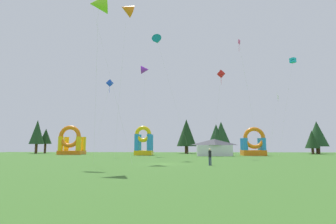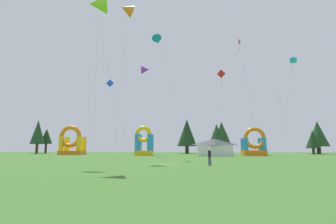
{
  "view_description": "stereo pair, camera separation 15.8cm",
  "coord_description": "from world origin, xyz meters",
  "px_view_note": "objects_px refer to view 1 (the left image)",
  "views": [
    {
      "loc": [
        2.22,
        -31.72,
        2.14
      ],
      "look_at": [
        0.0,
        9.91,
        7.54
      ],
      "focal_mm": 28.09,
      "sensor_mm": 36.0,
      "label": 1
    },
    {
      "loc": [
        2.38,
        -31.71,
        2.14
      ],
      "look_at": [
        0.0,
        9.91,
        7.54
      ],
      "focal_mm": 28.09,
      "sensor_mm": 36.0,
      "label": 2
    }
  ],
  "objects_px": {
    "inflatable_blue_arch": "(71,144)",
    "festival_tent": "(214,147)",
    "person_near_camera": "(210,155)",
    "kite_orange_delta": "(127,9)",
    "kite_white_diamond": "(278,97)",
    "kite_pink_diamond": "(239,45)",
    "kite_blue_diamond": "(110,84)",
    "kite_purple_delta": "(145,70)",
    "inflatable_red_slide": "(144,144)",
    "kite_lime_delta": "(98,4)",
    "kite_red_diamond": "(221,75)",
    "kite_teal_delta": "(157,41)",
    "kite_cyan_box": "(293,61)",
    "inflatable_orange_dome": "(253,146)"
  },
  "relations": [
    {
      "from": "kite_purple_delta",
      "to": "person_near_camera",
      "type": "relative_size",
      "value": 11.03
    },
    {
      "from": "kite_red_diamond",
      "to": "kite_cyan_box",
      "type": "distance_m",
      "value": 14.85
    },
    {
      "from": "person_near_camera",
      "to": "festival_tent",
      "type": "distance_m",
      "value": 28.58
    },
    {
      "from": "kite_purple_delta",
      "to": "kite_teal_delta",
      "type": "height_order",
      "value": "kite_teal_delta"
    },
    {
      "from": "kite_white_diamond",
      "to": "kite_teal_delta",
      "type": "xyz_separation_m",
      "value": [
        -22.84,
        -3.83,
        10.15
      ]
    },
    {
      "from": "kite_lime_delta",
      "to": "inflatable_red_slide",
      "type": "relative_size",
      "value": 2.72
    },
    {
      "from": "kite_pink_diamond",
      "to": "kite_blue_diamond",
      "type": "distance_m",
      "value": 26.17
    },
    {
      "from": "kite_teal_delta",
      "to": "kite_blue_diamond",
      "type": "bearing_deg",
      "value": 153.68
    },
    {
      "from": "kite_pink_diamond",
      "to": "kite_white_diamond",
      "type": "distance_m",
      "value": 12.6
    },
    {
      "from": "kite_purple_delta",
      "to": "inflatable_red_slide",
      "type": "bearing_deg",
      "value": 99.15
    },
    {
      "from": "kite_pink_diamond",
      "to": "kite_cyan_box",
      "type": "xyz_separation_m",
      "value": [
        10.86,
        3.44,
        -2.03
      ]
    },
    {
      "from": "kite_blue_diamond",
      "to": "inflatable_blue_arch",
      "type": "xyz_separation_m",
      "value": [
        -13.6,
        14.5,
        -11.91
      ]
    },
    {
      "from": "person_near_camera",
      "to": "kite_cyan_box",
      "type": "bearing_deg",
      "value": -105.61
    },
    {
      "from": "kite_blue_diamond",
      "to": "inflatable_red_slide",
      "type": "bearing_deg",
      "value": 62.93
    },
    {
      "from": "kite_cyan_box",
      "to": "inflatable_orange_dome",
      "type": "bearing_deg",
      "value": 115.9
    },
    {
      "from": "kite_lime_delta",
      "to": "kite_purple_delta",
      "type": "bearing_deg",
      "value": 89.19
    },
    {
      "from": "kite_orange_delta",
      "to": "kite_white_diamond",
      "type": "bearing_deg",
      "value": 21.31
    },
    {
      "from": "kite_purple_delta",
      "to": "kite_red_diamond",
      "type": "height_order",
      "value": "kite_purple_delta"
    },
    {
      "from": "kite_pink_diamond",
      "to": "inflatable_orange_dome",
      "type": "distance_m",
      "value": 23.75
    },
    {
      "from": "kite_pink_diamond",
      "to": "person_near_camera",
      "type": "distance_m",
      "value": 26.62
    },
    {
      "from": "person_near_camera",
      "to": "inflatable_blue_arch",
      "type": "distance_m",
      "value": 47.81
    },
    {
      "from": "kite_red_diamond",
      "to": "person_near_camera",
      "type": "bearing_deg",
      "value": -103.25
    },
    {
      "from": "kite_orange_delta",
      "to": "festival_tent",
      "type": "distance_m",
      "value": 32.88
    },
    {
      "from": "kite_lime_delta",
      "to": "inflatable_orange_dome",
      "type": "height_order",
      "value": "kite_lime_delta"
    },
    {
      "from": "kite_red_diamond",
      "to": "inflatable_blue_arch",
      "type": "xyz_separation_m",
      "value": [
        -35.33,
        18.8,
        -12.29
      ]
    },
    {
      "from": "kite_blue_diamond",
      "to": "festival_tent",
      "type": "distance_m",
      "value": 25.92
    },
    {
      "from": "kite_white_diamond",
      "to": "inflatable_blue_arch",
      "type": "height_order",
      "value": "kite_white_diamond"
    },
    {
      "from": "inflatable_blue_arch",
      "to": "kite_blue_diamond",
      "type": "bearing_deg",
      "value": -46.85
    },
    {
      "from": "kite_pink_diamond",
      "to": "kite_blue_diamond",
      "type": "relative_size",
      "value": 1.39
    },
    {
      "from": "kite_purple_delta",
      "to": "inflatable_red_slide",
      "type": "distance_m",
      "value": 17.45
    },
    {
      "from": "inflatable_red_slide",
      "to": "person_near_camera",
      "type": "bearing_deg",
      "value": -69.48
    },
    {
      "from": "person_near_camera",
      "to": "festival_tent",
      "type": "xyz_separation_m",
      "value": [
        3.88,
        28.3,
        0.72
      ]
    },
    {
      "from": "kite_cyan_box",
      "to": "festival_tent",
      "type": "xyz_separation_m",
      "value": [
        -14.37,
        8.1,
        -16.56
      ]
    },
    {
      "from": "kite_orange_delta",
      "to": "inflatable_red_slide",
      "type": "xyz_separation_m",
      "value": [
        -0.29,
        22.55,
        -21.5
      ]
    },
    {
      "from": "kite_purple_delta",
      "to": "inflatable_orange_dome",
      "type": "height_order",
      "value": "kite_purple_delta"
    },
    {
      "from": "kite_lime_delta",
      "to": "kite_teal_delta",
      "type": "xyz_separation_m",
      "value": [
        4.48,
        20.01,
        4.06
      ]
    },
    {
      "from": "kite_lime_delta",
      "to": "inflatable_red_slide",
      "type": "distance_m",
      "value": 38.76
    },
    {
      "from": "kite_purple_delta",
      "to": "inflatable_blue_arch",
      "type": "relative_size",
      "value": 2.83
    },
    {
      "from": "inflatable_red_slide",
      "to": "festival_tent",
      "type": "relative_size",
      "value": 0.92
    },
    {
      "from": "kite_orange_delta",
      "to": "inflatable_blue_arch",
      "type": "relative_size",
      "value": 3.47
    },
    {
      "from": "kite_purple_delta",
      "to": "kite_white_diamond",
      "type": "relative_size",
      "value": 1.72
    },
    {
      "from": "kite_purple_delta",
      "to": "person_near_camera",
      "type": "xyz_separation_m",
      "value": [
        11.57,
        -28.91,
        -18.53
      ]
    },
    {
      "from": "kite_blue_diamond",
      "to": "kite_lime_delta",
      "type": "bearing_deg",
      "value": -77.32
    },
    {
      "from": "inflatable_blue_arch",
      "to": "inflatable_orange_dome",
      "type": "height_order",
      "value": "inflatable_blue_arch"
    },
    {
      "from": "kite_orange_delta",
      "to": "kite_lime_delta",
      "type": "relative_size",
      "value": 1.37
    },
    {
      "from": "inflatable_blue_arch",
      "to": "festival_tent",
      "type": "xyz_separation_m",
      "value": [
        35.13,
        -7.84,
        -0.89
      ]
    },
    {
      "from": "kite_teal_delta",
      "to": "inflatable_orange_dome",
      "type": "relative_size",
      "value": 3.56
    },
    {
      "from": "person_near_camera",
      "to": "kite_lime_delta",
      "type": "bearing_deg",
      "value": 42.11
    },
    {
      "from": "kite_purple_delta",
      "to": "inflatable_blue_arch",
      "type": "distance_m",
      "value": 26.95
    },
    {
      "from": "kite_blue_diamond",
      "to": "inflatable_red_slide",
      "type": "relative_size",
      "value": 2.25
    }
  ]
}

